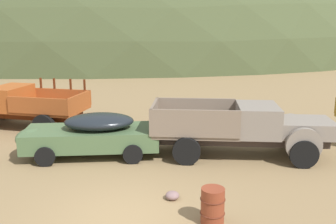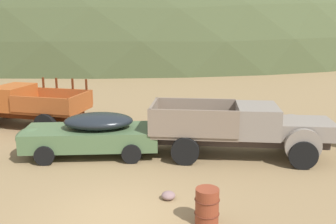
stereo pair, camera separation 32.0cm
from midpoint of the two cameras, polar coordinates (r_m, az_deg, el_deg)
The scene contains 7 objects.
ground_plane at distance 9.87m, azimuth -7.69°, elevation -15.70°, with size 300.00×300.00×0.00m, color olive.
hill_far_right at distance 70.53m, azimuth -14.26°, elevation 9.03°, with size 104.14×70.99×47.17m, color #424C2D.
truck_oxide_orange at distance 19.11m, azimuth -22.52°, elevation 0.92°, with size 6.04×2.87×2.16m.
car_weathered_green at distance 14.14m, azimuth -12.52°, elevation -3.24°, with size 5.30×2.96×1.57m.
truck_primer_gray at distance 14.03m, azimuth 11.83°, elevation -2.48°, with size 6.53×2.77×1.91m.
oil_drum_spare at distance 9.51m, azimuth 5.68°, elevation -13.76°, with size 0.61×0.61×0.90m.
rock_small at distance 10.76m, azimuth -0.23°, elevation -12.35°, with size 0.38×0.40×0.23m, color #795D5C.
Camera 1 is at (2.47, -8.26, 4.77)m, focal length 40.86 mm.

